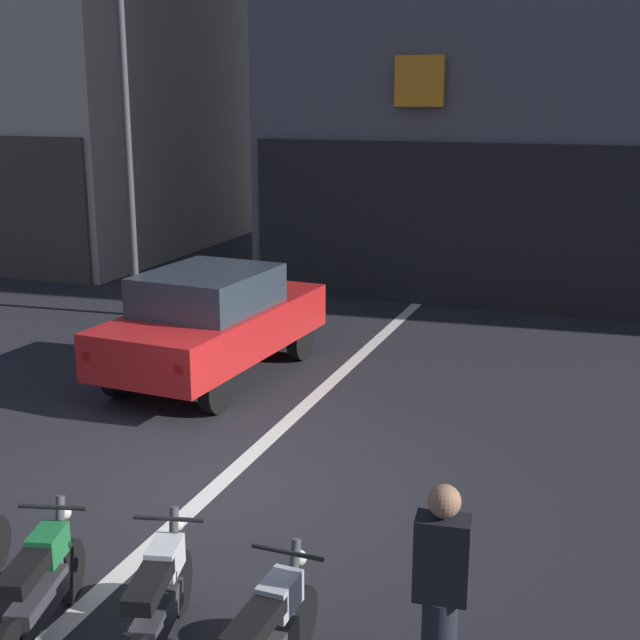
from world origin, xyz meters
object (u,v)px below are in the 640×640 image
object	(u,v)px
street_lamp	(124,74)
person_by_motorcycles	(440,598)
motorcycle_green_row_left_mid	(40,586)
motorcycle_silver_row_right_mid	(269,640)
motorcycle_white_row_centre	(159,601)
car_red_crossing_near	(213,320)

from	to	relation	value
street_lamp	person_by_motorcycles	bearing A→B (deg)	-48.37
motorcycle_green_row_left_mid	motorcycle_silver_row_right_mid	world-z (taller)	same
motorcycle_white_row_centre	motorcycle_silver_row_right_mid	bearing A→B (deg)	-9.42
person_by_motorcycles	street_lamp	bearing A→B (deg)	131.63
car_red_crossing_near	street_lamp	bearing A→B (deg)	137.39
motorcycle_white_row_centre	motorcycle_silver_row_right_mid	size ratio (longest dim) A/B	0.98
motorcycle_silver_row_right_mid	person_by_motorcycles	bearing A→B (deg)	14.58
car_red_crossing_near	motorcycle_white_row_centre	size ratio (longest dim) A/B	2.57
car_red_crossing_near	motorcycle_silver_row_right_mid	bearing A→B (deg)	-60.09
motorcycle_white_row_centre	person_by_motorcycles	xyz separation A→B (m)	(2.07, 0.13, 0.40)
motorcycle_white_row_centre	street_lamp	bearing A→B (deg)	122.73
street_lamp	motorcycle_green_row_left_mid	bearing A→B (deg)	-62.18
motorcycle_green_row_left_mid	motorcycle_silver_row_right_mid	bearing A→B (deg)	-0.42
car_red_crossing_near	motorcycle_silver_row_right_mid	world-z (taller)	car_red_crossing_near
motorcycle_green_row_left_mid	motorcycle_white_row_centre	size ratio (longest dim) A/B	1.00
motorcycle_silver_row_right_mid	person_by_motorcycles	distance (m)	1.22
car_red_crossing_near	motorcycle_silver_row_right_mid	size ratio (longest dim) A/B	2.52
motorcycle_white_row_centre	motorcycle_green_row_left_mid	bearing A→B (deg)	-171.37
motorcycle_white_row_centre	person_by_motorcycles	bearing A→B (deg)	3.69
car_red_crossing_near	motorcycle_white_row_centre	xyz separation A→B (m)	(2.62, -6.05, -0.43)
motorcycle_white_row_centre	car_red_crossing_near	bearing A→B (deg)	113.41
street_lamp	motorcycle_silver_row_right_mid	size ratio (longest dim) A/B	4.40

